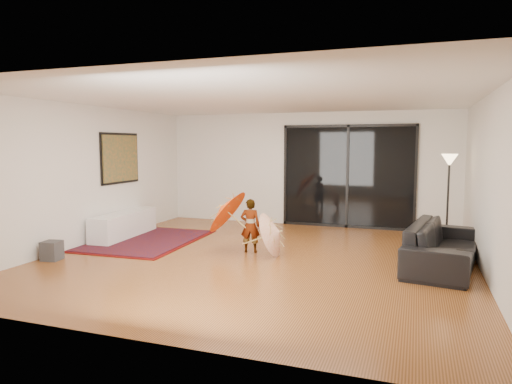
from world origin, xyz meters
The scene contains 17 objects.
floor centered at (0.00, 0.00, 0.00)m, with size 7.00×7.00×0.00m, color #9B592A.
ceiling centered at (0.00, 0.00, 2.70)m, with size 7.00×7.00×0.00m, color white.
wall_back centered at (0.00, 3.50, 1.35)m, with size 7.00×7.00×0.00m, color silver.
wall_front centered at (0.00, -3.50, 1.35)m, with size 7.00×7.00×0.00m, color silver.
wall_left centered at (-3.50, 0.00, 1.35)m, with size 7.00×7.00×0.00m, color silver.
wall_right centered at (3.50, 0.00, 1.35)m, with size 7.00×7.00×0.00m, color silver.
sliding_door centered at (1.00, 3.47, 1.20)m, with size 3.06×0.07×2.40m.
painting centered at (-3.46, 1.00, 1.65)m, with size 0.04×1.28×1.08m.
media_console centered at (-3.25, 0.76, 0.26)m, with size 0.48×1.90×0.53m, color white.
speaker centered at (-3.25, -1.26, 0.16)m, with size 0.28×0.28×0.32m, color #424244.
persian_rug centered at (-2.62, 0.59, 0.01)m, with size 2.06×2.80×0.02m.
sofa centered at (2.95, 0.49, 0.35)m, with size 2.39×0.93×0.70m, color black.
ottoman centered at (2.74, -0.18, 0.19)m, with size 0.67×0.67×0.38m, color black.
floor_lamp centered at (3.10, 2.25, 1.39)m, with size 0.30×0.30×1.76m.
child centered at (-0.29, 0.39, 0.49)m, with size 0.35×0.23×0.97m, color #999999.
parasol_orange centered at (-0.84, 0.34, 0.73)m, with size 0.70×0.93×0.92m.
parasol_white centered at (0.31, 0.24, 0.50)m, with size 0.52×0.80×0.89m.
Camera 1 is at (2.51, -7.22, 1.95)m, focal length 32.00 mm.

